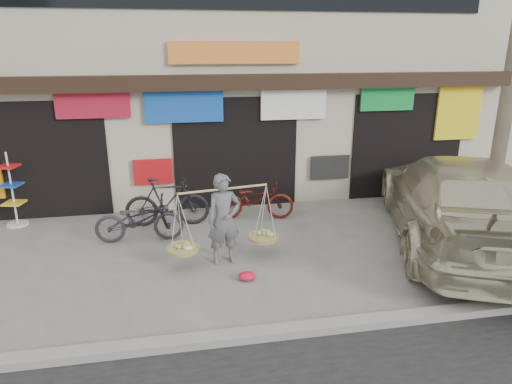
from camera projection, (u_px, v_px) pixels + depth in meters
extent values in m
plane|color=gray|center=(264.00, 269.00, 8.25)|extent=(70.00, 70.00, 0.00)
cube|color=gray|center=(293.00, 330.00, 6.35)|extent=(70.00, 0.25, 0.12)
cube|color=beige|center=(220.00, 58.00, 13.26)|extent=(14.00, 6.00, 7.00)
cube|color=black|center=(236.00, 82.00, 10.45)|extent=(14.00, 0.35, 0.35)
cube|color=black|center=(42.00, 159.00, 10.56)|extent=(3.00, 0.60, 2.70)
cube|color=black|center=(234.00, 151.00, 11.34)|extent=(3.00, 0.60, 2.70)
cube|color=black|center=(402.00, 144.00, 12.12)|extent=(3.00, 0.60, 2.70)
cube|color=#B51830|center=(93.00, 105.00, 10.10)|extent=(1.60, 0.08, 0.60)
cube|color=blue|center=(184.00, 107.00, 10.48)|extent=(1.80, 0.08, 0.70)
cube|color=white|center=(294.00, 105.00, 10.93)|extent=(1.60, 0.08, 0.70)
cube|color=green|center=(387.00, 98.00, 11.31)|extent=(1.40, 0.08, 0.60)
cube|color=yellow|center=(458.00, 113.00, 11.78)|extent=(1.20, 0.08, 1.40)
cube|color=red|center=(153.00, 172.00, 10.80)|extent=(0.90, 0.08, 0.60)
cube|color=#242424|center=(330.00, 167.00, 11.59)|extent=(1.00, 0.08, 0.60)
cube|color=orange|center=(235.00, 52.00, 10.32)|extent=(3.00, 0.08, 0.50)
imported|color=slate|center=(224.00, 220.00, 8.25)|extent=(0.68, 0.50, 1.69)
cylinder|color=tan|center=(223.00, 189.00, 8.07)|extent=(1.63, 0.31, 0.04)
cylinder|color=tan|center=(183.00, 249.00, 8.14)|extent=(0.56, 0.56, 0.07)
ellipsoid|color=#A5BF66|center=(183.00, 246.00, 8.12)|extent=(0.39, 0.39, 0.10)
cylinder|color=tan|center=(263.00, 237.00, 8.64)|extent=(0.56, 0.56, 0.07)
ellipsoid|color=#A5BF66|center=(263.00, 235.00, 8.62)|extent=(0.39, 0.39, 0.10)
imported|color=#2D2D33|center=(140.00, 220.00, 9.29)|extent=(1.78, 0.67, 0.93)
imported|color=black|center=(167.00, 202.00, 10.07)|extent=(1.88, 0.64, 1.11)
imported|color=#55160E|center=(255.00, 199.00, 10.52)|extent=(1.87, 0.94, 0.94)
imported|color=#2D2D33|center=(139.00, 220.00, 9.29)|extent=(1.78, 0.67, 0.93)
imported|color=beige|center=(458.00, 200.00, 9.15)|extent=(4.46, 6.65, 1.79)
cube|color=black|center=(428.00, 177.00, 12.01)|extent=(1.63, 0.68, 0.45)
cube|color=silver|center=(427.00, 180.00, 12.11)|extent=(0.43, 0.17, 0.12)
cylinder|color=silver|center=(18.00, 224.00, 10.26)|extent=(0.46, 0.46, 0.04)
cylinder|color=silver|center=(12.00, 189.00, 10.01)|extent=(0.04, 0.04, 1.67)
cube|color=yellow|center=(14.00, 203.00, 10.11)|extent=(0.48, 0.48, 0.04)
cube|color=#194CB2|center=(11.00, 185.00, 9.98)|extent=(0.48, 0.48, 0.04)
cube|color=red|center=(8.00, 166.00, 9.85)|extent=(0.48, 0.48, 0.04)
ellipsoid|color=red|center=(247.00, 276.00, 7.84)|extent=(0.31, 0.25, 0.14)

